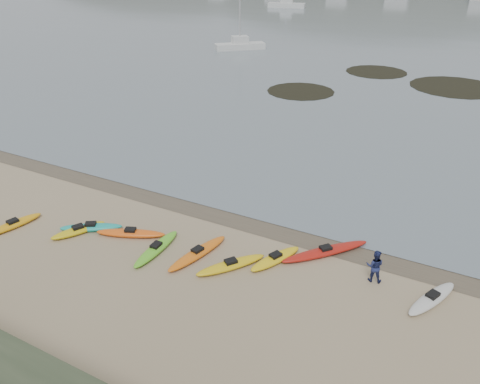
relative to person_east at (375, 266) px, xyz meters
The scene contains 6 objects.
ground 8.42m from the person_east, 163.97° to the left, with size 600.00×600.00×0.00m, color tan.
wet_sand 8.34m from the person_east, 165.96° to the left, with size 60.00×60.00×0.00m, color brown.
kayaks 8.72m from the person_east, 167.55° to the right, with size 22.53×9.16×0.34m.
person_east is the anchor object (origin of this frame).
kelp_mats 36.73m from the person_east, 100.12° to the left, with size 22.68×19.83×0.04m.
moored_boats 86.57m from the person_east, 93.78° to the left, with size 91.46×97.15×1.32m.
Camera 1 is at (10.71, -20.16, 13.37)m, focal length 35.00 mm.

